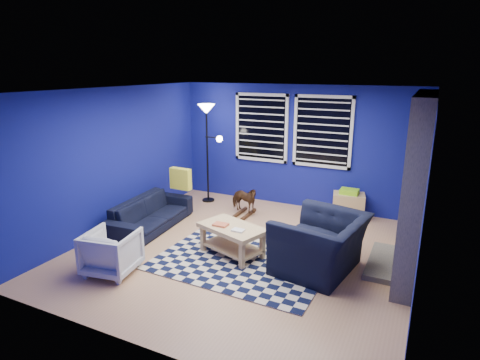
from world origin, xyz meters
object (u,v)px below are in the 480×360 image
at_px(sofa, 150,214).
at_px(cabinet, 348,205).
at_px(rocking_horse, 244,199).
at_px(coffee_table, 232,234).
at_px(armchair_bent, 112,252).
at_px(armchair_big, 320,244).
at_px(tv, 427,155).
at_px(floor_lamp, 208,123).

height_order(sofa, cabinet, cabinet).
distance_m(rocking_horse, cabinet, 2.02).
bearing_deg(coffee_table, rocking_horse, 109.26).
relative_size(rocking_horse, cabinet, 0.95).
distance_m(armchair_bent, rocking_horse, 2.96).
relative_size(armchair_big, cabinet, 1.91).
bearing_deg(rocking_horse, tv, -71.90).
xyz_separation_m(tv, armchair_bent, (-3.83, -3.41, -1.09)).
relative_size(armchair_big, armchair_bent, 1.82).
xyz_separation_m(armchair_big, coffee_table, (-1.34, -0.12, -0.06)).
xyz_separation_m(tv, floor_lamp, (-4.19, -0.06, 0.31)).
distance_m(sofa, armchair_bent, 1.64).
relative_size(tv, cabinet, 1.53).
bearing_deg(sofa, tv, -71.41).
height_order(rocking_horse, cabinet, rocking_horse).
distance_m(sofa, armchair_big, 3.17).
bearing_deg(sofa, floor_lamp, -10.07).
xyz_separation_m(sofa, armchair_big, (3.16, -0.21, 0.13)).
bearing_deg(cabinet, rocking_horse, -170.34).
distance_m(armchair_big, coffee_table, 1.35).
height_order(armchair_bent, cabinet, armchair_bent).
bearing_deg(armchair_big, rocking_horse, -119.21).
distance_m(rocking_horse, floor_lamp, 1.81).
height_order(armchair_big, rocking_horse, armchair_big).
bearing_deg(tv, floor_lamp, -179.21).
bearing_deg(tv, coffee_table, -139.28).
distance_m(tv, cabinet, 1.71).
height_order(tv, sofa, tv).
distance_m(tv, armchair_bent, 5.24).
distance_m(tv, floor_lamp, 4.20).
bearing_deg(coffee_table, armchair_bent, -136.51).
relative_size(armchair_bent, rocking_horse, 1.10).
bearing_deg(armchair_big, tv, 159.23).
height_order(sofa, rocking_horse, rocking_horse).
xyz_separation_m(armchair_big, cabinet, (-0.05, 2.29, -0.15)).
xyz_separation_m(tv, cabinet, (-1.25, 0.22, -1.14)).
relative_size(armchair_big, rocking_horse, 2.00).
bearing_deg(floor_lamp, armchair_big, -33.98).
bearing_deg(floor_lamp, sofa, -95.61).
bearing_deg(cabinet, tv, -22.20).
bearing_deg(cabinet, armchair_bent, -137.70).
xyz_separation_m(sofa, rocking_horse, (1.24, 1.32, 0.06)).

